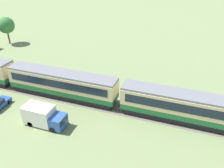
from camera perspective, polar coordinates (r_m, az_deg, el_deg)
passenger_train at (r=36.18m, az=-11.60°, el=0.12°), size 90.22×2.93×4.13m
railway_track at (r=38.86m, az=-15.22°, el=-2.05°), size 132.00×3.60×0.04m
delivery_truck_blue at (r=31.61m, az=-16.20°, el=-7.42°), size 5.48×2.24×2.64m
yard_tree_1 at (r=61.69m, az=-24.14°, el=12.78°), size 3.83×3.83×6.37m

